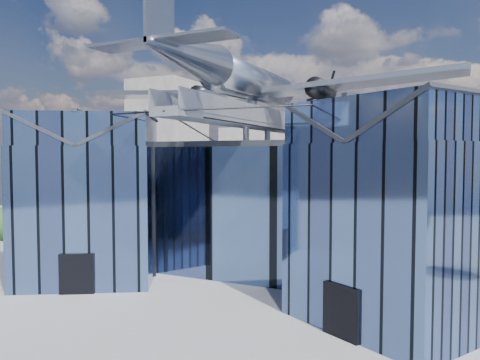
% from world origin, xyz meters
% --- Properties ---
extents(ground_plane, '(120.00, 120.00, 0.00)m').
position_xyz_m(ground_plane, '(0.00, 0.00, 0.00)').
color(ground_plane, gray).
extents(museum, '(32.88, 24.50, 17.60)m').
position_xyz_m(museum, '(0.00, 5.82, 5.54)').
color(museum, '#455B8C').
rests_on(museum, ground).
extents(bg_towers, '(77.00, 24.50, 26.00)m').
position_xyz_m(bg_towers, '(1.45, 50.49, 10.01)').
color(bg_towers, gray).
rests_on(bg_towers, ground).
extents(tree_plaza_w, '(3.81, 3.81, 4.61)m').
position_xyz_m(tree_plaza_w, '(-20.68, 0.07, 3.12)').
color(tree_plaza_w, black).
rests_on(tree_plaza_w, ground).
extents(tree_side_w, '(3.10, 3.10, 4.74)m').
position_xyz_m(tree_side_w, '(-21.88, 10.27, 3.21)').
color(tree_side_w, black).
rests_on(tree_side_w, ground).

